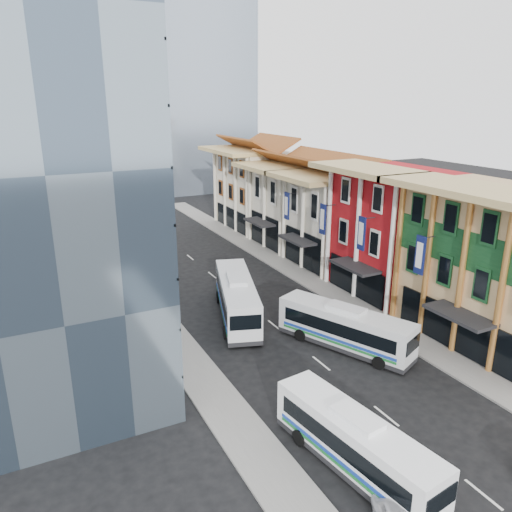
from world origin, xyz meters
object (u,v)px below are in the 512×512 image
office_tower (28,150)px  bus_right (345,327)px  shophouse_tan (501,269)px  bus_left_far (237,297)px  bus_left_near (355,442)px

office_tower → bus_right: bearing=-26.2°
shophouse_tan → bus_left_far: bearing=141.2°
office_tower → bus_right: size_ratio=2.78×
shophouse_tan → office_tower: office_tower is taller
shophouse_tan → bus_left_near: (-18.54, -6.71, -4.36)m
shophouse_tan → office_tower: bearing=155.7°
bus_left_far → bus_right: (5.02, -8.72, -0.18)m
office_tower → shophouse_tan: bearing=-24.3°
office_tower → bus_left_far: 19.84m
bus_left_near → bus_left_far: 19.81m
shophouse_tan → bus_right: bearing=159.1°
bus_right → bus_left_near: bearing=-147.8°
shophouse_tan → bus_left_near: 20.19m
shophouse_tan → bus_left_far: 21.09m
bus_left_far → shophouse_tan: bearing=-20.5°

